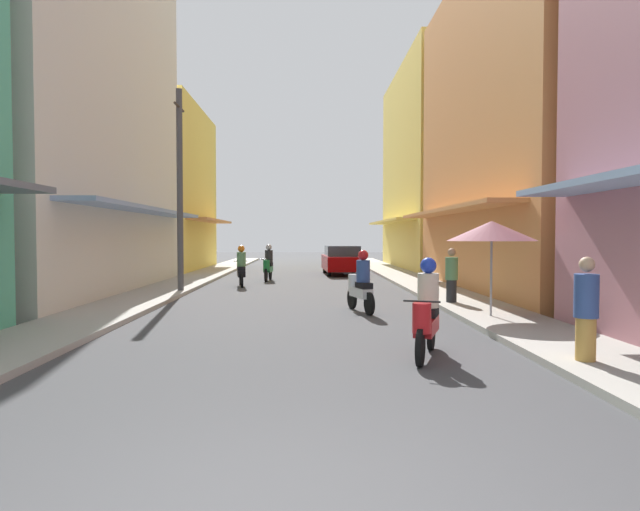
# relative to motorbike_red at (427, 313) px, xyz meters

# --- Properties ---
(ground_plane) EXTENTS (92.47, 92.47, 0.00)m
(ground_plane) POSITION_rel_motorbike_red_xyz_m (-2.14, 11.87, -0.70)
(ground_plane) COLOR #424244
(sidewalk_left) EXTENTS (1.92, 50.03, 0.12)m
(sidewalk_left) POSITION_rel_motorbike_red_xyz_m (-6.82, 11.87, -0.64)
(sidewalk_left) COLOR #ADA89E
(sidewalk_left) RESTS_ON ground
(sidewalk_right) EXTENTS (1.92, 50.03, 0.12)m
(sidewalk_right) POSITION_rel_motorbike_red_xyz_m (2.55, 11.87, -0.64)
(sidewalk_right) COLOR #ADA89E
(sidewalk_right) RESTS_ON ground
(building_left_mid) EXTENTS (7.05, 13.16, 15.15)m
(building_left_mid) POSITION_rel_motorbike_red_xyz_m (-10.78, 10.06, 6.86)
(building_left_mid) COLOR silver
(building_left_mid) RESTS_ON ground
(building_left_far) EXTENTS (7.05, 9.59, 9.05)m
(building_left_far) POSITION_rel_motorbike_red_xyz_m (-10.78, 22.43, 3.82)
(building_left_far) COLOR #EFD159
(building_left_far) RESTS_ON ground
(building_right_mid) EXTENTS (7.05, 12.92, 11.34)m
(building_right_mid) POSITION_rel_motorbike_red_xyz_m (6.51, 10.42, 4.96)
(building_right_mid) COLOR #D88C4C
(building_right_mid) RESTS_ON ground
(building_right_far) EXTENTS (7.05, 12.98, 11.81)m
(building_right_far) POSITION_rel_motorbike_red_xyz_m (6.51, 23.99, 5.19)
(building_right_far) COLOR #EFD159
(building_right_far) RESTS_ON ground
(motorbike_red) EXTENTS (0.78, 1.73, 1.58)m
(motorbike_red) POSITION_rel_motorbike_red_xyz_m (0.00, 0.00, 0.00)
(motorbike_red) COLOR black
(motorbike_red) RESTS_ON ground
(motorbike_green) EXTENTS (0.55, 1.81, 1.58)m
(motorbike_green) POSITION_rel_motorbike_red_xyz_m (-3.57, 15.10, 0.00)
(motorbike_green) COLOR black
(motorbike_green) RESTS_ON ground
(motorbike_white) EXTENTS (0.68, 1.77, 1.58)m
(motorbike_white) POSITION_rel_motorbike_red_xyz_m (-0.53, 5.21, 0.00)
(motorbike_white) COLOR black
(motorbike_white) RESTS_ON ground
(motorbike_black) EXTENTS (0.58, 1.80, 1.58)m
(motorbike_black) POSITION_rel_motorbike_red_xyz_m (-4.42, 12.48, 0.00)
(motorbike_black) COLOR black
(motorbike_black) RESTS_ON ground
(parked_car) EXTENTS (1.94, 4.18, 1.45)m
(parked_car) POSITION_rel_motorbike_red_xyz_m (-0.15, 18.78, 0.04)
(parked_car) COLOR #8C0000
(parked_car) RESTS_ON ground
(pedestrian_midway) EXTENTS (0.34, 0.34, 1.63)m
(pedestrian_midway) POSITION_rel_motorbike_red_xyz_m (2.14, -0.80, 0.11)
(pedestrian_midway) COLOR #BF8C3F
(pedestrian_midway) RESTS_ON ground
(pedestrian_far) EXTENTS (0.34, 0.34, 1.60)m
(pedestrian_far) POSITION_rel_motorbike_red_xyz_m (2.06, 6.29, 0.09)
(pedestrian_far) COLOR #262628
(pedestrian_far) RESTS_ON ground
(vendor_umbrella) EXTENTS (2.00, 2.00, 2.27)m
(vendor_umbrella) POSITION_rel_motorbike_red_xyz_m (2.27, 3.69, 1.33)
(vendor_umbrella) COLOR #99999E
(vendor_umbrella) RESTS_ON ground
(utility_pole) EXTENTS (0.20, 1.20, 6.78)m
(utility_pole) POSITION_rel_motorbike_red_xyz_m (-6.11, 9.75, 2.76)
(utility_pole) COLOR #4C4C4F
(utility_pole) RESTS_ON ground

